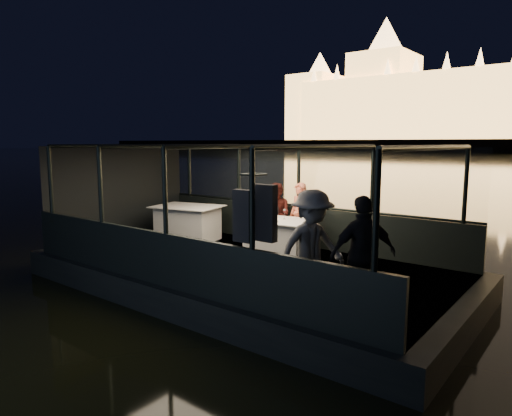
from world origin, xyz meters
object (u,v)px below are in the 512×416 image
Objects in this scene: person_woman_coral at (299,216)px; passenger_dark at (363,254)px; chair_port_left at (267,228)px; chair_port_right at (296,232)px; person_man_maroon at (277,214)px; dining_table_aft at (188,224)px; dining_table_central at (278,237)px; wine_bottle at (251,211)px; coat_stand at (254,244)px; passenger_stripe at (312,248)px.

person_woman_coral is 0.90× the size of passenger_dark.
chair_port_right is (0.81, 0.00, 0.00)m from chair_port_left.
chair_port_right is at bearing -11.65° from person_man_maroon.
person_man_maroon is at bearing 21.17° from dining_table_aft.
passenger_dark is at bearing -29.69° from person_man_maroon.
dining_table_aft is 1.74× the size of chair_port_left.
dining_table_central is 1.58× the size of chair_port_left.
chair_port_left is 2.86× the size of wine_bottle.
passenger_dark is (3.48, -2.44, 0.40)m from chair_port_left.
person_man_maroon is 0.92m from wine_bottle.
coat_stand is 1.35× the size of person_man_maroon.
chair_port_right is (2.81, 0.54, 0.06)m from dining_table_aft.
person_man_maroon is at bearing 86.61° from wine_bottle.
coat_stand reaches higher than person_woman_coral.
chair_port_left is at bearing -163.06° from chair_port_right.
passenger_stripe is at bearing -37.38° from passenger_dark.
passenger_stripe is (2.76, -2.62, 0.40)m from chair_port_left.
passenger_stripe reaches higher than passenger_dark.
chair_port_right is at bearing 69.42° from dining_table_central.
chair_port_left is at bearing -85.96° from passenger_dark.
dining_table_central is at bearing -80.27° from person_woman_coral.
person_man_maroon reaches higher than chair_port_left.
chair_port_right is 0.53× the size of passenger_dark.
person_woman_coral is 3.88m from passenger_dark.
coat_stand reaches higher than wine_bottle.
chair_port_left is 3.82m from passenger_stripe.
passenger_dark is (2.84, -1.99, 0.47)m from dining_table_central.
dining_table_aft is 2.85m from person_woman_coral.
passenger_stripe is at bearing -28.21° from chair_port_left.
coat_stand is at bearing -26.37° from passenger_dark.
passenger_dark is at bearing -35.09° from dining_table_central.
person_man_maroon is 0.88× the size of passenger_dark.
chair_port_left reaches higher than chair_port_right.
dining_table_aft is 2.28m from person_man_maroon.
dining_table_central is 0.97× the size of person_woman_coral.
chair_port_left is 0.61× the size of person_woman_coral.
person_woman_coral is 3.54m from passenger_stripe.
chair_port_left is 0.79m from wine_bottle.
person_woman_coral reaches higher than dining_table_central.
dining_table_aft reaches higher than dining_table_central.
dining_table_aft is at bearing -178.00° from dining_table_central.
chair_port_right is 0.59× the size of person_woman_coral.
chair_port_right is 3.36m from coat_stand.
chair_port_left is 1.03× the size of chair_port_right.
person_woman_coral is 1.14m from wine_bottle.
passenger_dark is at bearing -29.46° from person_woman_coral.
coat_stand reaches higher than dining_table_central.
coat_stand is at bearing 148.89° from passenger_stripe.
passenger_dark is (5.48, -1.90, 0.47)m from dining_table_aft.
person_woman_coral reaches higher than wine_bottle.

